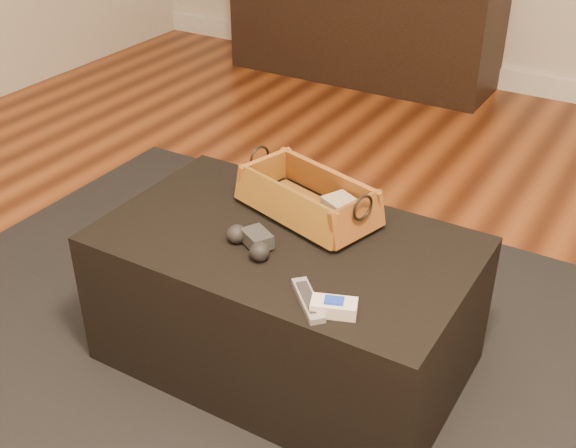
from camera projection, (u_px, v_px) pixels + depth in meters
The scene contains 11 objects.
floor at pixel (268, 394), 2.04m from camera, with size 5.00×5.50×0.01m, color brown.
baseboard at pixel (529, 84), 4.01m from camera, with size 5.00×0.04×0.12m, color white.
media_cabinet at pixel (363, 26), 4.14m from camera, with size 1.53×0.45×0.60m, color black.
area_rug at pixel (277, 369), 2.11m from camera, with size 2.60×2.00×0.01m, color black.
ottoman at pixel (286, 301), 2.04m from camera, with size 1.00×0.60×0.42m, color black.
tv_remote at pixel (299, 206), 2.03m from camera, with size 0.21×0.05×0.02m, color black.
cloth_bundle at pixel (343, 211), 1.96m from camera, with size 0.11×0.08×0.06m, color tan.
wicker_basket at pixel (308, 200), 2.01m from camera, with size 0.45×0.32×0.14m.
game_controller at pixel (252, 241), 1.87m from camera, with size 0.17×0.13×0.05m.
silver_remote at pixel (308, 300), 1.68m from camera, with size 0.14×0.14×0.02m.
cream_gadget at pixel (334, 307), 1.64m from camera, with size 0.12×0.09×0.04m.
Camera 1 is at (0.82, -1.26, 1.46)m, focal length 45.00 mm.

